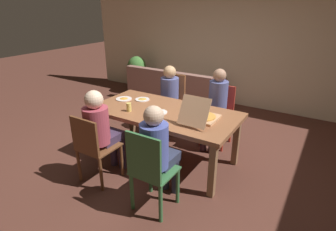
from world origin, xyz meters
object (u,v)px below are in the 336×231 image
at_px(dining_table, 164,116).
at_px(person_0, 101,127).
at_px(chair_0, 93,146).
at_px(plate_0, 159,112).
at_px(couch, 174,90).
at_px(chair_2, 172,100).
at_px(potted_plant, 137,72).
at_px(chair_1, 219,112).
at_px(person_1, 216,103).
at_px(chair_3, 150,170).
at_px(drinking_glass_1, 129,107).
at_px(plate_2, 124,99).
at_px(person_3, 158,148).
at_px(plate_1, 142,99).
at_px(drinking_glass_0, 201,102).
at_px(person_2, 168,94).
at_px(pizza_box_0, 202,116).

bearing_deg(dining_table, person_0, -120.29).
relative_size(chair_0, plate_0, 4.31).
distance_m(plate_0, couch, 2.72).
xyz_separation_m(chair_2, potted_plant, (-1.89, 1.42, -0.02)).
distance_m(chair_1, potted_plant, 3.16).
distance_m(plate_0, potted_plant, 3.43).
height_order(chair_0, chair_1, chair_1).
relative_size(person_1, chair_3, 1.27).
bearing_deg(drinking_glass_1, couch, 106.81).
height_order(plate_2, couch, plate_2).
distance_m(chair_2, plate_0, 1.20).
xyz_separation_m(dining_table, person_3, (0.45, -0.84, 0.02)).
bearing_deg(dining_table, drinking_glass_1, -145.92).
relative_size(plate_0, drinking_glass_1, 1.83).
height_order(plate_1, plate_2, same).
bearing_deg(plate_1, drinking_glass_0, 12.90).
bearing_deg(potted_plant, chair_3, -50.59).
xyz_separation_m(chair_2, plate_0, (0.44, -1.09, 0.24)).
xyz_separation_m(person_1, chair_2, (-0.91, 0.21, -0.18)).
bearing_deg(plate_0, couch, 115.90).
xyz_separation_m(person_2, drinking_glass_1, (0.05, -1.09, 0.13)).
relative_size(person_1, person_2, 1.06).
distance_m(dining_table, drinking_glass_1, 0.51).
xyz_separation_m(dining_table, chair_3, (0.45, -1.00, -0.16)).
height_order(person_0, plate_2, person_0).
relative_size(dining_table, chair_0, 2.22).
bearing_deg(person_1, chair_1, 90.00).
distance_m(chair_2, person_3, 2.05).
bearing_deg(chair_0, chair_3, -4.27).
relative_size(person_1, potted_plant, 1.36).
bearing_deg(plate_1, chair_1, 36.68).
distance_m(plate_1, plate_2, 0.29).
bearing_deg(drinking_glass_1, person_3, -33.69).
relative_size(plate_2, couch, 0.11).
height_order(person_2, plate_2, person_2).
bearing_deg(chair_2, person_2, -90.00).
height_order(plate_0, couch, plate_0).
xyz_separation_m(chair_1, chair_2, (-0.91, 0.05, 0.01)).
height_order(chair_3, couch, chair_3).
xyz_separation_m(dining_table, plate_1, (-0.53, 0.20, 0.09)).
distance_m(person_1, couch, 2.28).
bearing_deg(chair_0, couch, 102.67).
distance_m(person_0, plate_0, 0.81).
relative_size(pizza_box_0, drinking_glass_0, 4.13).
relative_size(chair_2, potted_plant, 1.09).
xyz_separation_m(person_1, drinking_glass_0, (-0.09, -0.37, 0.11)).
xyz_separation_m(drinking_glass_0, potted_plant, (-2.71, 2.00, -0.31)).
xyz_separation_m(dining_table, person_0, (-0.45, -0.78, 0.02)).
bearing_deg(pizza_box_0, drinking_glass_0, 116.69).
height_order(person_0, person_2, person_0).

